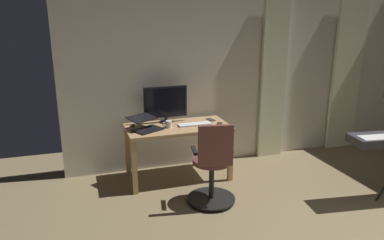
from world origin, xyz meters
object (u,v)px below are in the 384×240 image
object	(u,v)px
computer_keyboard	(195,124)
cell_phone_by_monitor	(211,120)
mug_tea	(168,124)
computer_monitor	(166,103)
computer_mouse	(133,125)
desk	(178,133)
laptop	(146,125)
office_chair	(213,167)
cell_phone_face_up	(219,124)

from	to	relation	value
computer_keyboard	cell_phone_by_monitor	bearing A→B (deg)	-149.54
computer_keyboard	mug_tea	xyz separation A→B (m)	(0.35, -0.00, 0.03)
computer_monitor	computer_mouse	bearing A→B (deg)	7.69
desk	laptop	distance (m)	0.46
computer_monitor	laptop	size ratio (longest dim) A/B	1.23
laptop	mug_tea	distance (m)	0.29
office_chair	cell_phone_face_up	distance (m)	0.85
computer_keyboard	computer_mouse	xyz separation A→B (m)	(0.77, -0.19, 0.01)
computer_monitor	laptop	world-z (taller)	computer_monitor
desk	cell_phone_by_monitor	xyz separation A→B (m)	(-0.50, -0.13, 0.10)
computer_mouse	mug_tea	distance (m)	0.46
laptop	computer_mouse	xyz separation A→B (m)	(0.13, -0.19, -0.04)
cell_phone_by_monitor	office_chair	bearing A→B (deg)	59.29
computer_monitor	laptop	distance (m)	0.45
desk	computer_keyboard	world-z (taller)	computer_keyboard
desk	cell_phone_by_monitor	distance (m)	0.53
office_chair	mug_tea	bearing A→B (deg)	121.75
desk	computer_mouse	world-z (taller)	computer_mouse
computer_keyboard	cell_phone_face_up	xyz separation A→B (m)	(-0.32, 0.06, -0.01)
computer_keyboard	laptop	distance (m)	0.64
cell_phone_face_up	mug_tea	distance (m)	0.67
computer_monitor	computer_mouse	world-z (taller)	computer_monitor
desk	computer_keyboard	size ratio (longest dim) A/B	3.10
office_chair	computer_monitor	xyz separation A→B (m)	(0.28, -1.03, 0.53)
desk	laptop	xyz separation A→B (m)	(0.43, 0.04, 0.16)
computer_monitor	laptop	xyz separation A→B (m)	(0.32, 0.25, -0.21)
mug_tea	cell_phone_by_monitor	bearing A→B (deg)	-165.16
computer_keyboard	desk	bearing A→B (deg)	-10.51
office_chair	computer_mouse	bearing A→B (deg)	137.20
office_chair	cell_phone_by_monitor	xyz separation A→B (m)	(-0.32, -0.94, 0.27)
computer_monitor	cell_phone_by_monitor	size ratio (longest dim) A/B	4.01
laptop	cell_phone_face_up	bearing A→B (deg)	148.48
computer_monitor	cell_phone_face_up	xyz separation A→B (m)	(-0.64, 0.31, -0.26)
computer_keyboard	cell_phone_face_up	distance (m)	0.33
computer_monitor	cell_phone_by_monitor	bearing A→B (deg)	172.37
desk	cell_phone_by_monitor	world-z (taller)	cell_phone_by_monitor
computer_monitor	computer_keyboard	xyz separation A→B (m)	(-0.32, 0.25, -0.25)
computer_keyboard	cell_phone_face_up	size ratio (longest dim) A/B	2.97
laptop	cell_phone_by_monitor	bearing A→B (deg)	162.17
computer_keyboard	mug_tea	size ratio (longest dim) A/B	3.50
cell_phone_face_up	cell_phone_by_monitor	world-z (taller)	same
desk	laptop	world-z (taller)	laptop
office_chair	computer_monitor	bearing A→B (deg)	115.39
office_chair	computer_keyboard	world-z (taller)	office_chair
computer_monitor	computer_keyboard	distance (m)	0.48
desk	computer_mouse	distance (m)	0.59
desk	cell_phone_by_monitor	size ratio (longest dim) A/B	9.19
computer_monitor	computer_keyboard	world-z (taller)	computer_monitor
desk	cell_phone_by_monitor	bearing A→B (deg)	-165.56
cell_phone_by_monitor	computer_keyboard	bearing A→B (deg)	18.70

